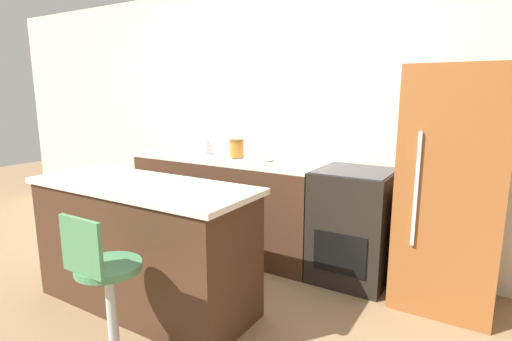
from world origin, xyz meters
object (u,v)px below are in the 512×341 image
object	(u,v)px
mixing_bowl	(262,155)
stool_chair	(106,294)
oven_range	(353,225)
kettle	(206,147)
refrigerator	(452,190)

from	to	relation	value
mixing_bowl	stool_chair	bearing A→B (deg)	-87.19
oven_range	mixing_bowl	xyz separation A→B (m)	(-0.91, 0.04, 0.51)
kettle	mixing_bowl	world-z (taller)	kettle
oven_range	mixing_bowl	size ratio (longest dim) A/B	4.06
refrigerator	stool_chair	xyz separation A→B (m)	(-1.54, -1.81, -0.41)
oven_range	stool_chair	xyz separation A→B (m)	(-0.82, -1.83, -0.01)
refrigerator	mixing_bowl	distance (m)	1.63
refrigerator	stool_chair	size ratio (longest dim) A/B	1.87
oven_range	kettle	xyz separation A→B (m)	(-1.57, 0.04, 0.55)
refrigerator	kettle	bearing A→B (deg)	178.54
oven_range	stool_chair	world-z (taller)	oven_range
kettle	stool_chair	bearing A→B (deg)	-68.00
stool_chair	mixing_bowl	world-z (taller)	mixing_bowl
oven_range	stool_chair	size ratio (longest dim) A/B	1.01
oven_range	refrigerator	xyz separation A→B (m)	(0.72, -0.02, 0.41)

